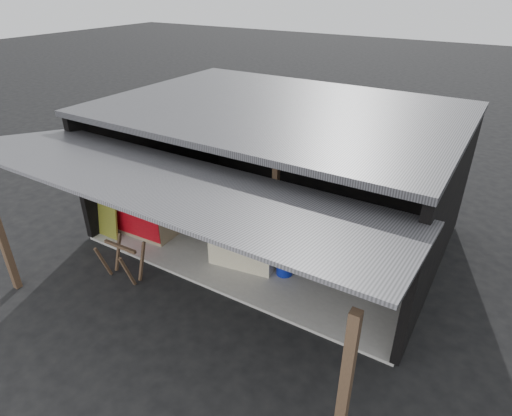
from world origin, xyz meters
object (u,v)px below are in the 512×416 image
Objects in this scene: neighbor_stall at (143,213)px; sawhorse at (122,258)px; banana_table at (246,245)px; plastic_chair at (348,240)px; white_crate at (277,221)px; water_barrel at (285,263)px.

neighbor_stall is 1.99× the size of sawhorse.
banana_table is 2.12m from plastic_chair.
white_crate is 1.18× the size of sawhorse.
banana_table is at bearing -135.66° from plastic_chair.
plastic_chair is at bearing 6.10° from white_crate.
sawhorse is (-1.91, -2.79, -0.03)m from white_crate.
banana_table reaches higher than sawhorse.
white_crate is (0.14, 1.07, 0.08)m from banana_table.
banana_table is 2.47m from sawhorse.
banana_table is 1.63× the size of white_crate.
neighbor_stall is at bearing -175.43° from water_barrel.
neighbor_stall reaches higher than sawhorse.
banana_table is 0.92m from water_barrel.
neighbor_stall reaches higher than white_crate.
water_barrel is 1.45m from plastic_chair.
sawhorse is at bearing -120.85° from white_crate.
sawhorse is at bearing -147.08° from water_barrel.
water_barrel is (2.69, 1.74, -0.19)m from sawhorse.
plastic_chair reaches higher than water_barrel.
banana_table is at bearing 3.51° from neighbor_stall.
sawhorse is (-1.77, -1.72, 0.05)m from banana_table.
white_crate is 1.13× the size of plastic_chair.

